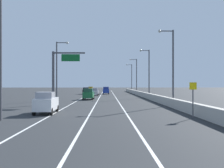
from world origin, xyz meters
TOP-DOWN VIEW (x-y plane):
  - ground_plane at (0.00, 64.00)m, footprint 320.00×320.00m
  - lane_stripe_left at (-5.50, 55.00)m, footprint 0.16×130.00m
  - lane_stripe_center at (-2.00, 55.00)m, footprint 0.16×130.00m
  - lane_stripe_right at (1.50, 55.00)m, footprint 0.16×130.00m
  - jersey_barrier_right at (7.70, 40.00)m, footprint 0.60×120.00m
  - overhead_sign_gantry at (-7.26, 31.85)m, footprint 4.68×0.36m
  - speed_advisory_sign at (6.80, 16.51)m, footprint 0.60×0.11m
  - lamp_post_right_second at (8.23, 29.52)m, footprint 2.14×0.44m
  - lamp_post_right_third at (8.25, 49.39)m, footprint 2.14×0.44m
  - lamp_post_right_fourth at (7.88, 69.25)m, footprint 2.14×0.44m
  - lamp_post_right_fifth at (8.38, 89.11)m, footprint 2.14×0.44m
  - lamp_post_left_near at (-8.53, 15.66)m, footprint 2.14×0.44m
  - lamp_post_left_mid at (-8.75, 39.49)m, footprint 2.14×0.44m
  - car_black_0 at (-6.39, 69.20)m, footprint 1.92×4.04m
  - car_white_1 at (-6.28, 20.29)m, footprint 1.87×4.10m
  - car_silver_2 at (-3.47, 60.61)m, footprint 1.80×4.05m
  - car_blue_3 at (-0.70, 70.18)m, footprint 1.87×4.05m
  - car_yellow_4 at (-6.51, 92.15)m, footprint 1.90×4.06m
  - car_green_5 at (-3.80, 42.98)m, footprint 1.97×4.09m

SIDE VIEW (x-z plane):
  - ground_plane at x=0.00m, z-range 0.00..0.00m
  - lane_stripe_left at x=-5.50m, z-range 0.00..0.00m
  - lane_stripe_center at x=-2.00m, z-range 0.00..0.00m
  - lane_stripe_right at x=1.50m, z-range 0.00..0.00m
  - jersey_barrier_right at x=7.70m, z-range 0.00..1.10m
  - car_silver_2 at x=-3.47m, z-range 0.00..1.87m
  - car_black_0 at x=-6.39m, z-range -0.01..1.94m
  - car_yellow_4 at x=-6.51m, z-range -0.01..1.98m
  - car_green_5 at x=-3.80m, z-range -0.01..2.03m
  - car_white_1 at x=-6.28m, z-range -0.01..2.09m
  - car_blue_3 at x=-0.70m, z-range -0.01..2.10m
  - speed_advisory_sign at x=6.80m, z-range 0.26..3.26m
  - overhead_sign_gantry at x=-7.26m, z-range 0.98..8.48m
  - lamp_post_right_second at x=8.23m, z-range 0.75..10.95m
  - lamp_post_right_third at x=8.25m, z-range 0.75..10.95m
  - lamp_post_right_fourth at x=7.88m, z-range 0.75..10.95m
  - lamp_post_right_fifth at x=8.38m, z-range 0.75..10.95m
  - lamp_post_left_near at x=-8.53m, z-range 0.75..10.95m
  - lamp_post_left_mid at x=-8.75m, z-range 0.75..10.95m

